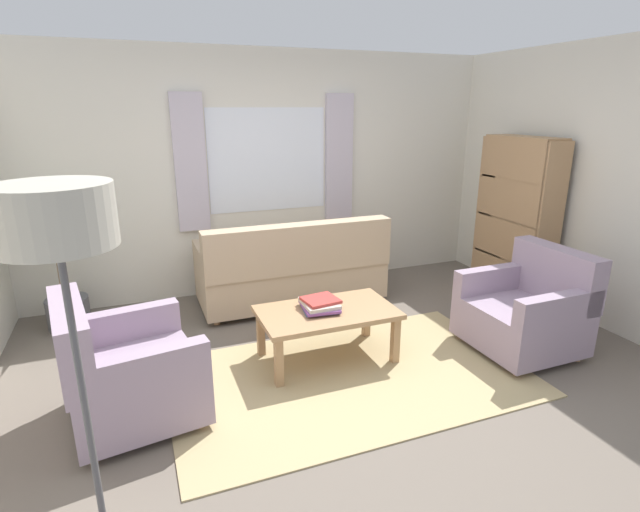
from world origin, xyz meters
TOP-DOWN VIEW (x-y plane):
  - ground_plane at (0.00, 0.00)m, footprint 6.24×6.24m
  - wall_back at (0.00, 2.26)m, footprint 5.32×0.12m
  - wall_right at (2.66, 0.00)m, footprint 0.12×4.40m
  - window_with_curtains at (0.00, 2.18)m, footprint 1.98×0.07m
  - area_rug at (0.00, 0.00)m, footprint 2.71×1.63m
  - couch at (0.06, 1.58)m, footprint 1.90×0.82m
  - armchair_left at (-1.60, 0.07)m, footprint 0.94×0.96m
  - armchair_right at (1.60, -0.11)m, footprint 0.83×0.85m
  - coffee_table at (-0.06, 0.34)m, footprint 1.10×0.64m
  - book_stack_on_table at (-0.11, 0.37)m, footprint 0.31×0.34m
  - potted_plant at (-2.11, 1.80)m, footprint 1.17×1.22m
  - bookshelf at (2.35, 0.95)m, footprint 0.30×0.94m
  - standing_lamp at (-1.70, -1.03)m, footprint 0.44×0.44m

SIDE VIEW (x-z plane):
  - ground_plane at x=0.00m, z-range 0.00..0.00m
  - area_rug at x=0.00m, z-range 0.00..0.01m
  - armchair_left at x=-1.60m, z-range -0.09..0.79m
  - armchair_right at x=1.60m, z-range -0.09..0.79m
  - couch at x=0.06m, z-range -0.09..0.83m
  - coffee_table at x=-0.06m, z-range 0.16..0.60m
  - book_stack_on_table at x=-0.11m, z-range 0.44..0.53m
  - potted_plant at x=-2.11m, z-range -0.08..1.12m
  - bookshelf at x=2.35m, z-range 0.04..1.76m
  - wall_back at x=0.00m, z-range 0.00..2.60m
  - wall_right at x=2.66m, z-range 0.00..2.60m
  - window_with_curtains at x=0.00m, z-range 0.75..2.15m
  - standing_lamp at x=-1.70m, z-range 0.65..2.40m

